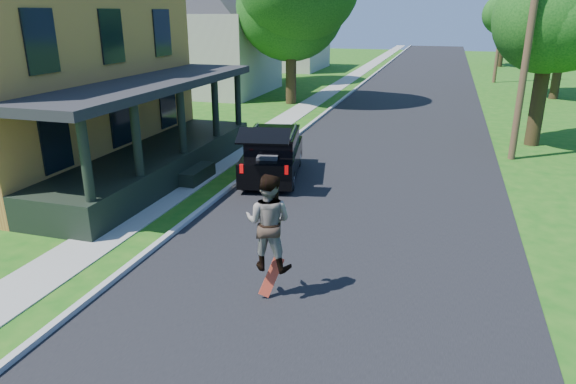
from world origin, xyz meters
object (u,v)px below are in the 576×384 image
(skateboarder, at_px, (268,222))
(utility_pole_near, at_px, (528,46))
(tree_right_near, at_px, (552,6))
(black_suv, at_px, (273,155))

(skateboarder, relative_size, utility_pole_near, 0.23)
(skateboarder, height_order, utility_pole_near, utility_pole_near)
(tree_right_near, bearing_deg, skateboarder, -114.01)
(utility_pole_near, bearing_deg, skateboarder, -126.73)
(black_suv, xyz_separation_m, utility_pole_near, (7.70, 4.63, 3.26))
(skateboarder, bearing_deg, black_suv, -71.41)
(tree_right_near, bearing_deg, black_suv, -140.17)
(black_suv, distance_m, utility_pole_near, 9.56)
(black_suv, height_order, skateboarder, skateboarder)
(black_suv, distance_m, tree_right_near, 12.16)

